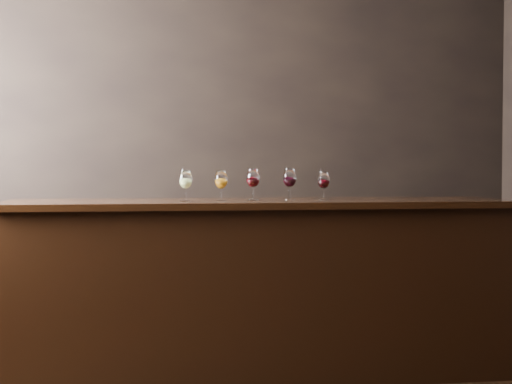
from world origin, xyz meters
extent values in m
cube|color=black|center=(0.00, 2.25, 1.40)|extent=(5.00, 0.02, 2.80)
cube|color=black|center=(0.23, 1.12, 0.52)|extent=(2.98, 0.81, 1.03)
cube|color=black|center=(0.23, 1.12, 1.05)|extent=(3.09, 0.89, 0.04)
cube|color=black|center=(-0.45, 2.03, 0.39)|extent=(2.18, 0.40, 0.78)
cylinder|color=white|center=(-0.22, 1.09, 1.07)|extent=(0.07, 0.07, 0.00)
cylinder|color=white|center=(-0.22, 1.09, 1.11)|extent=(0.01, 0.01, 0.07)
ellipsoid|color=white|center=(-0.22, 1.09, 1.20)|extent=(0.08, 0.08, 0.11)
cylinder|color=white|center=(-0.22, 1.09, 1.25)|extent=(0.06, 0.06, 0.01)
ellipsoid|color=#D9E582|center=(-0.22, 1.09, 1.18)|extent=(0.06, 0.06, 0.05)
cylinder|color=white|center=(-0.01, 1.08, 1.07)|extent=(0.07, 0.07, 0.00)
cylinder|color=white|center=(-0.01, 1.08, 1.11)|extent=(0.01, 0.01, 0.07)
ellipsoid|color=white|center=(-0.01, 1.08, 1.20)|extent=(0.08, 0.08, 0.11)
cylinder|color=white|center=(-0.01, 1.08, 1.25)|extent=(0.06, 0.06, 0.01)
ellipsoid|color=orange|center=(-0.01, 1.08, 1.18)|extent=(0.06, 0.06, 0.05)
cylinder|color=white|center=(0.20, 1.15, 1.07)|extent=(0.07, 0.07, 0.00)
cylinder|color=white|center=(0.20, 1.15, 1.11)|extent=(0.01, 0.01, 0.07)
ellipsoid|color=white|center=(0.20, 1.15, 1.21)|extent=(0.08, 0.08, 0.12)
cylinder|color=white|center=(0.20, 1.15, 1.26)|extent=(0.06, 0.06, 0.01)
ellipsoid|color=black|center=(0.20, 1.15, 1.19)|extent=(0.07, 0.07, 0.05)
cylinder|color=white|center=(0.42, 1.13, 1.07)|extent=(0.07, 0.07, 0.00)
cylinder|color=white|center=(0.42, 1.13, 1.11)|extent=(0.01, 0.01, 0.07)
ellipsoid|color=white|center=(0.42, 1.13, 1.21)|extent=(0.08, 0.08, 0.12)
cylinder|color=white|center=(0.42, 1.13, 1.26)|extent=(0.06, 0.06, 0.01)
ellipsoid|color=black|center=(0.42, 1.13, 1.19)|extent=(0.07, 0.07, 0.05)
cylinder|color=white|center=(0.63, 1.08, 1.07)|extent=(0.06, 0.06, 0.00)
cylinder|color=white|center=(0.63, 1.08, 1.11)|extent=(0.01, 0.01, 0.07)
ellipsoid|color=white|center=(0.63, 1.08, 1.19)|extent=(0.07, 0.07, 0.10)
cylinder|color=white|center=(0.63, 1.08, 1.24)|extent=(0.05, 0.05, 0.01)
ellipsoid|color=black|center=(0.63, 1.08, 1.18)|extent=(0.06, 0.06, 0.05)
camera|label=1|loc=(-0.62, -3.12, 1.27)|focal=50.00mm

